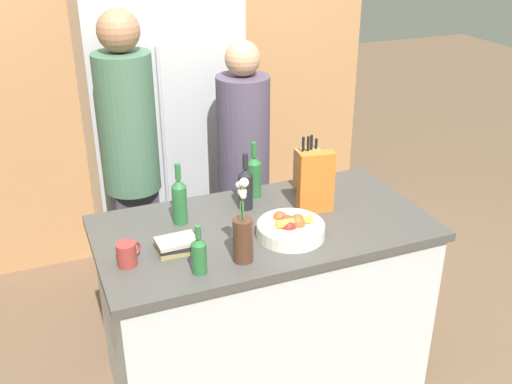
{
  "coord_description": "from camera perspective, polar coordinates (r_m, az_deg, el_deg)",
  "views": [
    {
      "loc": [
        -0.93,
        -2.21,
        2.21
      ],
      "look_at": [
        0.0,
        0.1,
        1.01
      ],
      "focal_mm": 42.0,
      "sensor_mm": 36.0,
      "label": 1
    }
  ],
  "objects": [
    {
      "name": "flower_vase",
      "position": [
        2.42,
        -1.25,
        -4.06
      ],
      "size": [
        0.08,
        0.08,
        0.37
      ],
      "color": "#4C2D1E",
      "rests_on": "kitchen_island"
    },
    {
      "name": "person_at_sink",
      "position": [
        3.17,
        -11.84,
        3.1
      ],
      "size": [
        0.29,
        0.29,
        1.78
      ],
      "rotation": [
        0.0,
        0.0,
        0.07
      ],
      "color": "#383842",
      "rests_on": "ground_plane"
    },
    {
      "name": "bottle_water",
      "position": [
        2.72,
        -7.3,
        -0.76
      ],
      "size": [
        0.07,
        0.07,
        0.29
      ],
      "color": "#286633",
      "rests_on": "kitchen_island"
    },
    {
      "name": "bottle_wine",
      "position": [
        2.84,
        -1.0,
        0.47
      ],
      "size": [
        0.07,
        0.07,
        0.28
      ],
      "color": "black",
      "rests_on": "kitchen_island"
    },
    {
      "name": "bottle_vinegar",
      "position": [
        2.37,
        -5.45,
        -5.93
      ],
      "size": [
        0.06,
        0.06,
        0.21
      ],
      "color": "#286633",
      "rests_on": "kitchen_island"
    },
    {
      "name": "bottle_oil",
      "position": [
        2.96,
        -0.19,
        1.61
      ],
      "size": [
        0.07,
        0.07,
        0.29
      ],
      "color": "#286633",
      "rests_on": "kitchen_island"
    },
    {
      "name": "kitchen_island",
      "position": [
        2.98,
        0.73,
        -10.61
      ],
      "size": [
        1.53,
        0.79,
        0.89
      ],
      "color": "silver",
      "rests_on": "ground_plane"
    },
    {
      "name": "ground_plane",
      "position": [
        3.27,
        0.68,
        -16.95
      ],
      "size": [
        14.0,
        14.0,
        0.0
      ],
      "primitive_type": "plane",
      "color": "brown"
    },
    {
      "name": "fruit_bowl",
      "position": [
        2.63,
        3.3,
        -3.42
      ],
      "size": [
        0.3,
        0.3,
        0.1
      ],
      "color": "silver",
      "rests_on": "kitchen_island"
    },
    {
      "name": "person_in_blue",
      "position": [
        3.32,
        -1.19,
        2.56
      ],
      "size": [
        0.29,
        0.29,
        1.6
      ],
      "rotation": [
        0.0,
        0.0,
        -0.03
      ],
      "color": "#383842",
      "rests_on": "ground_plane"
    },
    {
      "name": "refrigerator",
      "position": [
        3.74,
        -8.9,
        5.42
      ],
      "size": [
        0.88,
        0.63,
        1.88
      ],
      "color": "#B7B7BC",
      "rests_on": "ground_plane"
    },
    {
      "name": "cereal_box",
      "position": [
        2.81,
        5.72,
        0.92
      ],
      "size": [
        0.17,
        0.09,
        0.3
      ],
      "color": "orange",
      "rests_on": "kitchen_island"
    },
    {
      "name": "book_stack",
      "position": [
        2.55,
        -7.43,
        -4.98
      ],
      "size": [
        0.19,
        0.14,
        0.06
      ],
      "color": "#99844C",
      "rests_on": "kitchen_island"
    },
    {
      "name": "back_wall_wood",
      "position": [
        4.01,
        -8.1,
        12.27
      ],
      "size": [
        2.73,
        0.12,
        2.6
      ],
      "color": "#AD7A4C",
      "rests_on": "ground_plane"
    },
    {
      "name": "coffee_mug",
      "position": [
        2.48,
        -12.18,
        -5.79
      ],
      "size": [
        0.11,
        0.09,
        0.1
      ],
      "color": "#99332D",
      "rests_on": "kitchen_island"
    },
    {
      "name": "knife_block",
      "position": [
        3.04,
        5.02,
        2.16
      ],
      "size": [
        0.12,
        0.1,
        0.29
      ],
      "color": "#A87A4C",
      "rests_on": "kitchen_island"
    }
  ]
}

